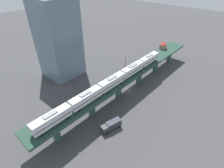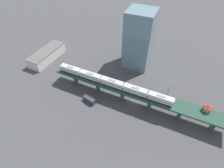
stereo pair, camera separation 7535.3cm
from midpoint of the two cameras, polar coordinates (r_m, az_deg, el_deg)
The scene contains 9 objects.
ground_plane at distance 78.79m, azimuth -18.54°, elevation -16.89°, with size 400.00×400.00×0.00m, color #424244.
elevated_viaduct at distance 73.49m, azimuth -19.47°, elevation -13.20°, with size 12.02×92.26×8.55m.
subway_train at distance 67.76m, azimuth -28.54°, elevation -16.60°, with size 5.29×62.46×4.45m.
signal_hut at distance 87.49m, azimuth -2.17°, elevation 0.42°, with size 3.34×3.34×3.40m.
street_car_green at distance 83.67m, azimuth -25.20°, elevation -14.13°, with size 2.02×4.44×1.89m.
street_car_white at distance 90.73m, azimuth -12.25°, elevation -6.54°, with size 2.74×4.69×1.89m.
delivery_truck at distance 69.59m, azimuth -31.00°, elevation -29.41°, with size 4.13×7.54×3.20m.
street_lamp at distance 89.68m, azimuth -15.51°, elevation -5.03°, with size 0.44×0.44×6.94m.
office_tower at distance 92.17m, azimuth -37.20°, elevation 0.18°, with size 16.00×16.00×36.00m.
Camera 1 is at (-34.99, 52.99, 46.64)m, focal length 28.00 mm.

